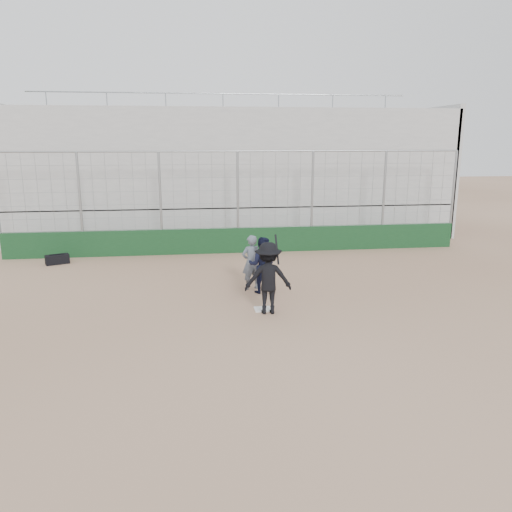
{
  "coord_description": "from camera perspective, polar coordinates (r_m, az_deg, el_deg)",
  "views": [
    {
      "loc": [
        -1.81,
        -12.55,
        4.46
      ],
      "look_at": [
        0.0,
        1.4,
        1.15
      ],
      "focal_mm": 35.0,
      "sensor_mm": 36.0,
      "label": 1
    }
  ],
  "objects": [
    {
      "name": "catcher_crouched",
      "position": [
        14.7,
        0.69,
        -2.11
      ],
      "size": [
        0.98,
        0.86,
        1.14
      ],
      "color": "black",
      "rests_on": "ground"
    },
    {
      "name": "batter_at_plate",
      "position": [
        12.94,
        1.4,
        -2.53
      ],
      "size": [
        1.26,
        0.82,
        2.02
      ],
      "color": "black",
      "rests_on": "ground"
    },
    {
      "name": "equipment_bag",
      "position": [
        19.6,
        -21.76,
        -0.35
      ],
      "size": [
        0.88,
        0.64,
        0.39
      ],
      "color": "black",
      "rests_on": "ground"
    },
    {
      "name": "home_plate",
      "position": [
        13.44,
        0.77,
        -6.09
      ],
      "size": [
        0.44,
        0.44,
        0.02
      ],
      "primitive_type": "cube",
      "color": "white",
      "rests_on": "ground"
    },
    {
      "name": "ground",
      "position": [
        13.44,
        0.77,
        -6.14
      ],
      "size": [
        90.0,
        90.0,
        0.0
      ],
      "primitive_type": "plane",
      "color": "#825D46",
      "rests_on": "ground"
    },
    {
      "name": "umpire",
      "position": [
        15.05,
        -0.56,
        -1.03
      ],
      "size": [
        0.7,
        0.57,
        1.5
      ],
      "primitive_type": "imported",
      "rotation": [
        0.0,
        0.0,
        3.47
      ],
      "color": "#535C69",
      "rests_on": "ground"
    },
    {
      "name": "backstop",
      "position": [
        19.95,
        -2.07,
        3.12
      ],
      "size": [
        18.1,
        0.25,
        4.04
      ],
      "color": "#103318",
      "rests_on": "ground"
    },
    {
      "name": "bleachers",
      "position": [
        24.62,
        -3.2,
        9.64
      ],
      "size": [
        20.25,
        6.7,
        6.98
      ],
      "color": "#A1A1A1",
      "rests_on": "ground"
    }
  ]
}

